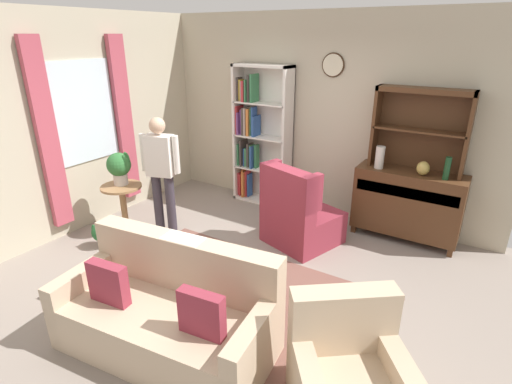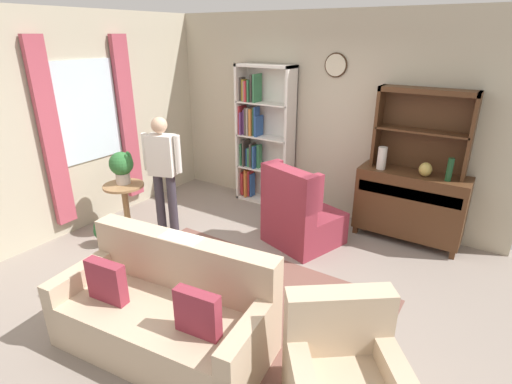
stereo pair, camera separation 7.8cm
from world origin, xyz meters
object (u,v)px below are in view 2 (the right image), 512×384
(bookshelf, at_px, (260,136))
(book_stack, at_px, (225,260))
(bottle_wine, at_px, (450,170))
(wingback_chair, at_px, (299,216))
(person_reading, at_px, (163,168))
(potted_plant_large, at_px, (122,165))
(sideboard, at_px, (409,203))
(plant_stand, at_px, (126,203))
(sideboard_hutch, at_px, (425,119))
(potted_plant_small, at_px, (104,232))
(coffee_table, at_px, (221,269))
(vase_round, at_px, (425,169))
(couch_floral, at_px, (167,313))
(vase_tall, at_px, (382,158))

(bookshelf, bearing_deg, book_stack, -64.91)
(bottle_wine, relative_size, wingback_chair, 0.26)
(bookshelf, bearing_deg, person_reading, -105.24)
(bookshelf, distance_m, potted_plant_large, 2.08)
(sideboard, xyz_separation_m, person_reading, (-2.74, -1.53, 0.40))
(book_stack, bearing_deg, plant_stand, 167.29)
(bookshelf, bearing_deg, potted_plant_large, -116.63)
(sideboard, bearing_deg, wingback_chair, -141.81)
(sideboard_hutch, distance_m, potted_plant_small, 4.15)
(plant_stand, height_order, coffee_table, plant_stand)
(vase_round, distance_m, book_stack, 2.63)
(potted_plant_large, relative_size, potted_plant_small, 1.27)
(plant_stand, bearing_deg, couch_floral, -31.82)
(sideboard_hutch, relative_size, plant_stand, 1.63)
(vase_round, relative_size, couch_floral, 0.09)
(wingback_chair, bearing_deg, bottle_wine, 27.53)
(bookshelf, distance_m, sideboard_hutch, 2.35)
(vase_tall, relative_size, plant_stand, 0.42)
(vase_tall, height_order, vase_round, vase_tall)
(plant_stand, relative_size, potted_plant_small, 2.01)
(plant_stand, bearing_deg, wingback_chair, 24.38)
(couch_floral, relative_size, book_stack, 9.81)
(person_reading, bearing_deg, couch_floral, -44.99)
(wingback_chair, distance_m, coffee_table, 1.45)
(bookshelf, relative_size, sideboard_hutch, 1.91)
(bookshelf, relative_size, bottle_wine, 7.73)
(plant_stand, height_order, potted_plant_large, potted_plant_large)
(vase_round, height_order, book_stack, vase_round)
(sideboard, height_order, wingback_chair, wingback_chair)
(vase_round, distance_m, wingback_chair, 1.60)
(potted_plant_large, bearing_deg, potted_plant_small, -77.76)
(vase_tall, bearing_deg, potted_plant_large, -149.16)
(sideboard, xyz_separation_m, couch_floral, (-1.23, -3.04, -0.20))
(bottle_wine, bearing_deg, sideboard, 167.11)
(couch_floral, distance_m, wingback_chair, 2.18)
(vase_tall, bearing_deg, potted_plant_small, -141.47)
(coffee_table, bearing_deg, bottle_wine, 54.18)
(vase_tall, xyz_separation_m, potted_plant_small, (-2.73, -2.18, -0.86))
(bookshelf, bearing_deg, vase_tall, -4.91)
(vase_round, bearing_deg, sideboard_hutch, 126.48)
(vase_tall, distance_m, potted_plant_small, 3.60)
(wingback_chair, height_order, coffee_table, wingback_chair)
(sideboard, distance_m, bottle_wine, 0.68)
(vase_tall, bearing_deg, coffee_table, -110.24)
(sideboard_hutch, height_order, potted_plant_small, sideboard_hutch)
(potted_plant_small, bearing_deg, vase_round, 33.94)
(sideboard, distance_m, vase_tall, 0.68)
(bookshelf, height_order, sideboard, bookshelf)
(vase_tall, xyz_separation_m, couch_floral, (-0.84, -2.96, -0.75))
(bookshelf, distance_m, couch_floral, 3.38)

